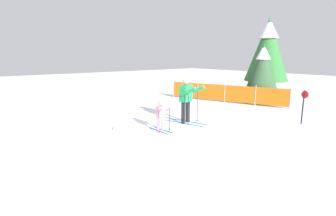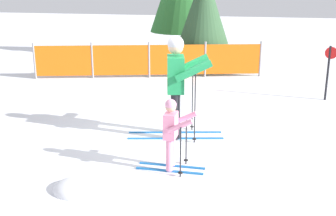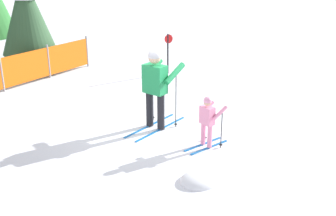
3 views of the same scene
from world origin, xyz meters
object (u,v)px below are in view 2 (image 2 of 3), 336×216
object	(u,v)px
skier_child	(172,129)
safety_fence	(149,60)
conifer_far	(204,8)
skier_adult	(177,77)
trail_marker	(329,67)

from	to	relation	value
skier_child	safety_fence	distance (m)	6.46
skier_child	conifer_far	xyz separation A→B (m)	(-0.80, 7.43, 1.32)
skier_adult	trail_marker	xyz separation A→B (m)	(2.87, 3.28, -0.29)
skier_adult	skier_child	world-z (taller)	skier_adult
skier_child	skier_adult	bearing A→B (deg)	98.30
skier_child	safety_fence	world-z (taller)	skier_child
skier_child	safety_fence	xyz separation A→B (m)	(-2.16, 6.08, -0.11)
skier_adult	safety_fence	size ratio (longest dim) A/B	0.28
skier_adult	trail_marker	world-z (taller)	skier_adult
trail_marker	skier_child	bearing A→B (deg)	-119.20
conifer_far	trail_marker	world-z (taller)	conifer_far
skier_adult	safety_fence	xyz separation A→B (m)	(-1.91, 4.67, -0.57)
skier_child	conifer_far	world-z (taller)	conifer_far
skier_adult	safety_fence	bearing A→B (deg)	97.68
skier_child	safety_fence	size ratio (longest dim) A/B	0.17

